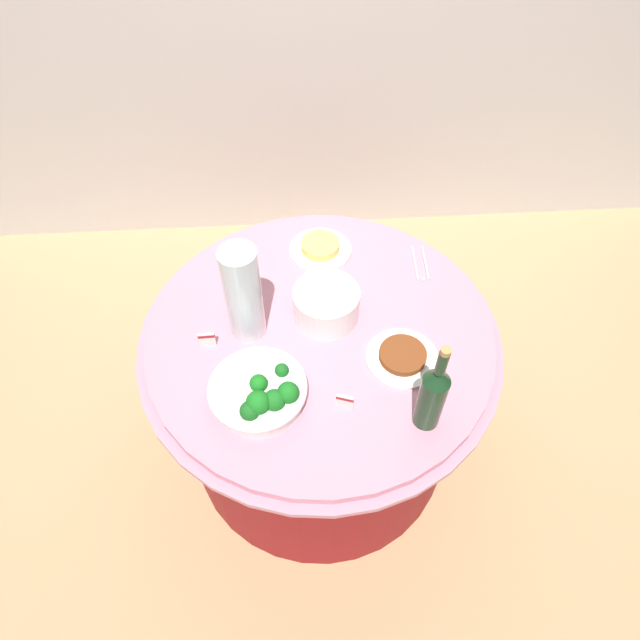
{
  "coord_description": "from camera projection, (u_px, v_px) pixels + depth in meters",
  "views": [
    {
      "loc": [
        -0.07,
        -1.07,
        2.14
      ],
      "look_at": [
        0.0,
        0.0,
        0.79
      ],
      "focal_mm": 31.33,
      "sensor_mm": 36.0,
      "label": 1
    }
  ],
  "objects": [
    {
      "name": "wine_bottle",
      "position": [
        432.0,
        395.0,
        1.46
      ],
      "size": [
        0.07,
        0.07,
        0.34
      ],
      "color": "#18381D",
      "rests_on": "buffet_table"
    },
    {
      "name": "label_placard_front",
      "position": [
        345.0,
        401.0,
        1.57
      ],
      "size": [
        0.05,
        0.02,
        0.05
      ],
      "color": "white",
      "rests_on": "buffet_table"
    },
    {
      "name": "buffet_table",
      "position": [
        320.0,
        390.0,
        2.05
      ],
      "size": [
        1.16,
        1.16,
        0.74
      ],
      "color": "maroon",
      "rests_on": "ground_plane"
    },
    {
      "name": "decorative_fruit_vase",
      "position": [
        244.0,
        299.0,
        1.65
      ],
      "size": [
        0.11,
        0.11,
        0.34
      ],
      "color": "silver",
      "rests_on": "buffet_table"
    },
    {
      "name": "label_placard_mid",
      "position": [
        207.0,
        339.0,
        1.7
      ],
      "size": [
        0.05,
        0.01,
        0.05
      ],
      "color": "white",
      "rests_on": "buffet_table"
    },
    {
      "name": "food_plate_stir_fry",
      "position": [
        402.0,
        357.0,
        1.68
      ],
      "size": [
        0.22,
        0.22,
        0.03
      ],
      "color": "white",
      "rests_on": "buffet_table"
    },
    {
      "name": "ground_plane",
      "position": [
        320.0,
        437.0,
        2.34
      ],
      "size": [
        6.0,
        6.0,
        0.0
      ],
      "primitive_type": "plane",
      "color": "tan"
    },
    {
      "name": "serving_tongs",
      "position": [
        420.0,
        264.0,
        1.94
      ],
      "size": [
        0.05,
        0.17,
        0.01
      ],
      "color": "silver",
      "rests_on": "buffet_table"
    },
    {
      "name": "food_plate_noodles",
      "position": [
        320.0,
        248.0,
        1.97
      ],
      "size": [
        0.22,
        0.22,
        0.04
      ],
      "color": "white",
      "rests_on": "buffet_table"
    },
    {
      "name": "broccoli_bowl",
      "position": [
        260.0,
        394.0,
        1.57
      ],
      "size": [
        0.28,
        0.28,
        0.12
      ],
      "color": "white",
      "rests_on": "buffet_table"
    },
    {
      "name": "plate_stack",
      "position": [
        326.0,
        304.0,
        1.76
      ],
      "size": [
        0.21,
        0.21,
        0.11
      ],
      "color": "white",
      "rests_on": "buffet_table"
    }
  ]
}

